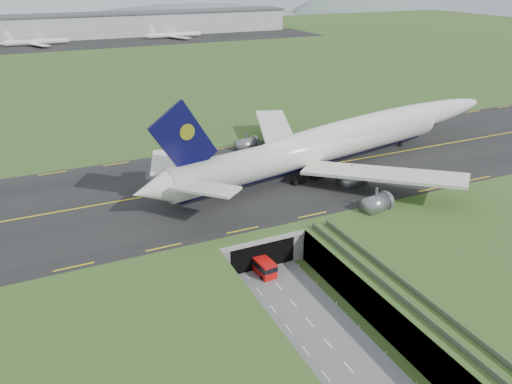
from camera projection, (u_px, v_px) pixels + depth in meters
name	position (u px, v px, depth m)	size (l,w,h in m)	color
ground	(284.00, 294.00, 79.89)	(900.00, 900.00, 0.00)	#365321
airfield_deck	(285.00, 278.00, 78.67)	(800.00, 800.00, 6.00)	gray
trench_road	(308.00, 321.00, 73.64)	(12.00, 75.00, 0.20)	slate
taxiway	(212.00, 185.00, 104.77)	(800.00, 44.00, 0.18)	black
tunnel_portal	(243.00, 230.00, 92.39)	(17.00, 22.30, 6.00)	gray
guideway	(426.00, 318.00, 66.08)	(3.00, 53.00, 7.05)	#A8A8A3
jumbo_jet	(341.00, 140.00, 113.85)	(103.64, 64.20, 21.64)	silver
shuttle_tram	(261.00, 264.00, 85.04)	(3.13, 6.91, 2.76)	red
cargo_terminal	(69.00, 26.00, 322.41)	(320.00, 67.00, 15.60)	#B2B2B2
distant_hills	(130.00, 30.00, 462.66)	(700.00, 91.00, 60.00)	slate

